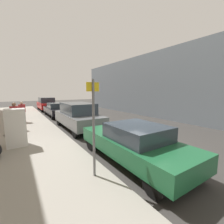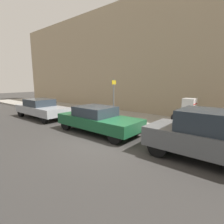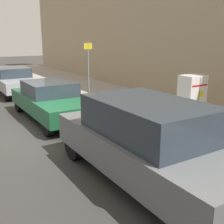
{
  "view_description": "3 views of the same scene",
  "coord_description": "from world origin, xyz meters",
  "px_view_note": "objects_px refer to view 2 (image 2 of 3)",
  "views": [
    {
      "loc": [
        -4.49,
        -5.08,
        2.53
      ],
      "look_at": [
        -0.45,
        1.2,
        1.5
      ],
      "focal_mm": 24.0,
      "sensor_mm": 36.0,
      "label": 1
    },
    {
      "loc": [
        5.45,
        5.23,
        2.71
      ],
      "look_at": [
        -0.28,
        0.46,
        1.39
      ],
      "focal_mm": 28.0,
      "sensor_mm": 36.0,
      "label": 2
    },
    {
      "loc": [
        2.44,
        8.75,
        2.96
      ],
      "look_at": [
        -2.16,
        1.32,
        0.65
      ],
      "focal_mm": 45.0,
      "sensor_mm": 36.0,
      "label": 3
    }
  ],
  "objects_px": {
    "parked_sedan_silver": "(41,108)",
    "parked_sedan_green": "(98,119)",
    "trash_bag": "(175,118)",
    "parked_suv_gray": "(222,137)",
    "street_sign_post": "(114,99)",
    "discarded_refrigerator": "(189,113)"
  },
  "relations": [
    {
      "from": "trash_bag",
      "to": "parked_suv_gray",
      "type": "xyz_separation_m",
      "value": [
        4.28,
        3.06,
        0.46
      ]
    },
    {
      "from": "parked_sedan_silver",
      "to": "parked_sedan_green",
      "type": "bearing_deg",
      "value": 90.0
    },
    {
      "from": "parked_sedan_green",
      "to": "parked_suv_gray",
      "type": "xyz_separation_m",
      "value": [
        -0.0,
        5.66,
        0.19
      ]
    },
    {
      "from": "street_sign_post",
      "to": "parked_sedan_silver",
      "type": "distance_m",
      "value": 5.92
    },
    {
      "from": "trash_bag",
      "to": "parked_suv_gray",
      "type": "bearing_deg",
      "value": 35.56
    },
    {
      "from": "street_sign_post",
      "to": "trash_bag",
      "type": "distance_m",
      "value": 4.06
    },
    {
      "from": "discarded_refrigerator",
      "to": "parked_sedan_green",
      "type": "bearing_deg",
      "value": -45.44
    },
    {
      "from": "trash_bag",
      "to": "parked_sedan_silver",
      "type": "distance_m",
      "value": 9.52
    },
    {
      "from": "parked_sedan_green",
      "to": "discarded_refrigerator",
      "type": "bearing_deg",
      "value": 134.56
    },
    {
      "from": "parked_sedan_silver",
      "to": "parked_suv_gray",
      "type": "height_order",
      "value": "parked_suv_gray"
    },
    {
      "from": "parked_sedan_silver",
      "to": "parked_suv_gray",
      "type": "distance_m",
      "value": 11.57
    },
    {
      "from": "street_sign_post",
      "to": "trash_bag",
      "type": "bearing_deg",
      "value": 131.32
    },
    {
      "from": "trash_bag",
      "to": "parked_suv_gray",
      "type": "height_order",
      "value": "parked_suv_gray"
    },
    {
      "from": "street_sign_post",
      "to": "trash_bag",
      "type": "xyz_separation_m",
      "value": [
        -2.56,
        2.91,
        -1.21
      ]
    },
    {
      "from": "trash_bag",
      "to": "street_sign_post",
      "type": "bearing_deg",
      "value": -48.68
    },
    {
      "from": "discarded_refrigerator",
      "to": "parked_sedan_silver",
      "type": "relative_size",
      "value": 0.35
    },
    {
      "from": "trash_bag",
      "to": "parked_sedan_green",
      "type": "xyz_separation_m",
      "value": [
        4.28,
        -2.6,
        0.27
      ]
    },
    {
      "from": "discarded_refrigerator",
      "to": "parked_sedan_silver",
      "type": "distance_m",
      "value": 10.13
    },
    {
      "from": "street_sign_post",
      "to": "parked_sedan_green",
      "type": "height_order",
      "value": "street_sign_post"
    },
    {
      "from": "trash_bag",
      "to": "parked_sedan_green",
      "type": "height_order",
      "value": "parked_sedan_green"
    },
    {
      "from": "discarded_refrigerator",
      "to": "parked_sedan_silver",
      "type": "bearing_deg",
      "value": -69.59
    },
    {
      "from": "trash_bag",
      "to": "parked_sedan_silver",
      "type": "xyz_separation_m",
      "value": [
        4.28,
        -8.5,
        0.28
      ]
    }
  ]
}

